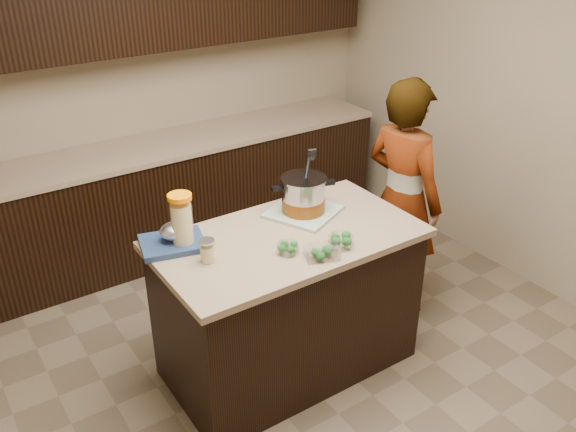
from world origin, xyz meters
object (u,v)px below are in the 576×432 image
(island, at_px, (288,303))
(lemonade_pitcher, at_px, (182,223))
(person, at_px, (402,199))
(stock_pot, at_px, (303,197))

(island, distance_m, lemonade_pitcher, 0.81)
(lemonade_pitcher, relative_size, person, 0.19)
(stock_pot, bearing_deg, person, 15.42)
(stock_pot, height_order, lemonade_pitcher, stock_pot)
(island, distance_m, person, 1.05)
(lemonade_pitcher, xyz_separation_m, person, (1.50, -0.07, -0.24))
(island, relative_size, stock_pot, 3.87)
(island, relative_size, lemonade_pitcher, 4.83)
(stock_pot, relative_size, lemonade_pitcher, 1.25)
(stock_pot, bearing_deg, lemonade_pitcher, -164.35)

